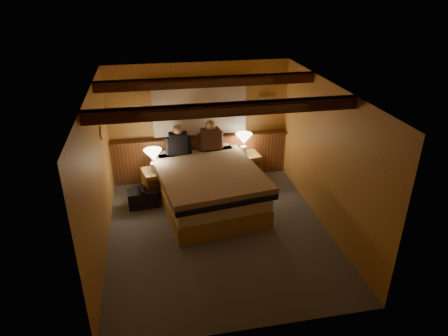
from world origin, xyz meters
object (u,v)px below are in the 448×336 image
object	(u,v)px
person_left	(178,142)
person_right	(211,138)
duffel_bag	(143,198)
bed	(208,186)
nightstand_left	(158,184)
lamp_right	(244,140)
nightstand_right	(246,167)
lamp_left	(153,156)

from	to	relation	value
person_left	person_right	world-z (taller)	person_right
person_right	duffel_bag	world-z (taller)	person_right
person_left	duffel_bag	bearing A→B (deg)	-145.89
bed	nightstand_left	size ratio (longest dim) A/B	4.04
person_right	lamp_right	bearing A→B (deg)	-1.82
person_right	duffel_bag	size ratio (longest dim) A/B	1.12
nightstand_left	person_right	distance (m)	1.35
bed	nightstand_left	distance (m)	1.02
nightstand_right	lamp_left	world-z (taller)	lamp_left
nightstand_left	bed	bearing A→B (deg)	-40.47
person_left	person_right	bearing A→B (deg)	6.40
lamp_right	person_right	size ratio (longest dim) A/B	0.69
person_right	nightstand_right	bearing A→B (deg)	-4.95
lamp_left	person_left	bearing A→B (deg)	30.87
bed	person_right	xyz separation A→B (m)	(0.19, 0.85, 0.61)
duffel_bag	nightstand_left	bearing A→B (deg)	37.10
lamp_right	duffel_bag	bearing A→B (deg)	-161.40
nightstand_left	person_left	world-z (taller)	person_left
duffel_bag	lamp_right	bearing A→B (deg)	13.36
bed	lamp_left	bearing A→B (deg)	145.89
lamp_left	lamp_right	size ratio (longest dim) A/B	1.00
duffel_bag	lamp_left	bearing A→B (deg)	39.17
bed	nightstand_right	bearing A→B (deg)	35.16
lamp_right	person_right	xyz separation A→B (m)	(-0.69, -0.06, 0.12)
bed	person_right	size ratio (longest dim) A/B	3.91
nightstand_left	person_right	bearing A→B (deg)	6.44
nightstand_right	lamp_right	size ratio (longest dim) A/B	1.36
person_left	duffel_bag	world-z (taller)	person_left
person_left	person_right	distance (m)	0.65
nightstand_left	nightstand_right	size ratio (longest dim) A/B	1.03
person_right	duffel_bag	distance (m)	1.74
nightstand_right	person_left	xyz separation A→B (m)	(-1.37, -0.12, 0.71)
nightstand_right	lamp_right	xyz separation A→B (m)	(-0.04, 0.04, 0.59)
nightstand_left	person_left	bearing A→B (deg)	19.05
bed	person_right	world-z (taller)	person_right
lamp_left	person_right	size ratio (longest dim) A/B	0.69
nightstand_left	person_left	size ratio (longest dim) A/B	0.99
nightstand_right	lamp_left	size ratio (longest dim) A/B	1.36
nightstand_left	person_right	world-z (taller)	person_right
person_right	duffel_bag	bearing A→B (deg)	-162.27
bed	nightstand_right	size ratio (longest dim) A/B	4.17
nightstand_left	duffel_bag	xyz separation A→B (m)	(-0.30, -0.27, -0.12)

